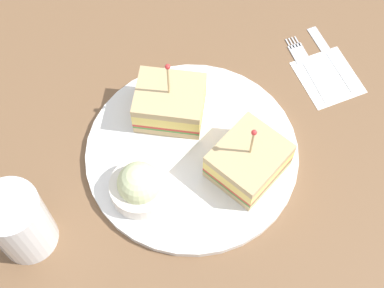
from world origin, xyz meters
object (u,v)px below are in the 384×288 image
at_px(plate, 192,153).
at_px(napkin, 328,77).
at_px(sandwich_half_front, 170,103).
at_px(sandwich_half_back, 249,161).
at_px(knife, 329,55).
at_px(fork, 304,61).
at_px(coleslaw_bowl, 140,186).
at_px(drink_glass, 21,225).

xyz_separation_m(plate, napkin, (-0.07, -0.23, -0.00)).
relative_size(sandwich_half_front, sandwich_half_back, 1.13).
distance_m(plate, sandwich_half_front, 0.07).
bearing_deg(knife, fork, 59.08).
bearing_deg(plate, sandwich_half_back, -159.35).
xyz_separation_m(coleslaw_bowl, napkin, (-0.07, -0.32, -0.03)).
distance_m(plate, sandwich_half_back, 0.08).
bearing_deg(sandwich_half_back, coleslaw_bowl, 54.78).
bearing_deg(fork, sandwich_half_back, 104.40).
bearing_deg(sandwich_half_front, napkin, -122.09).
bearing_deg(coleslaw_bowl, plate, -96.11).
height_order(fork, knife, same).
xyz_separation_m(plate, fork, (-0.02, -0.23, -0.00)).
relative_size(sandwich_half_front, napkin, 1.30).
distance_m(sandwich_half_front, fork, 0.22).
height_order(coleslaw_bowl, fork, coleslaw_bowl).
xyz_separation_m(coleslaw_bowl, knife, (-0.05, -0.35, -0.03)).
bearing_deg(coleslaw_bowl, sandwich_half_front, -65.22).
relative_size(sandwich_half_back, drink_glass, 0.98).
bearing_deg(sandwich_half_back, napkin, -87.79).
bearing_deg(napkin, plate, 74.08).
distance_m(sandwich_half_back, napkin, 0.20).
distance_m(coleslaw_bowl, napkin, 0.33).
height_order(sandwich_half_front, knife, sandwich_half_front).
distance_m(sandwich_half_front, coleslaw_bowl, 0.13).
relative_size(sandwich_half_front, coleslaw_bowl, 1.51).
relative_size(plate, napkin, 3.19).
bearing_deg(drink_glass, sandwich_half_front, -92.99).
height_order(sandwich_half_back, coleslaw_bowl, sandwich_half_back).
height_order(plate, fork, plate).
relative_size(drink_glass, napkin, 1.17).
relative_size(drink_glass, knife, 0.88).
bearing_deg(knife, plate, 80.79).
distance_m(plate, napkin, 0.24).
bearing_deg(knife, coleslaw_bowl, 81.57).
bearing_deg(coleslaw_bowl, fork, -95.59).
height_order(sandwich_half_back, knife, sandwich_half_back).
bearing_deg(plate, coleslaw_bowl, 83.89).
bearing_deg(napkin, fork, 0.85).
bearing_deg(napkin, drink_glass, 72.75).
bearing_deg(sandwich_half_back, plate, 20.65).
height_order(drink_glass, knife, drink_glass).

